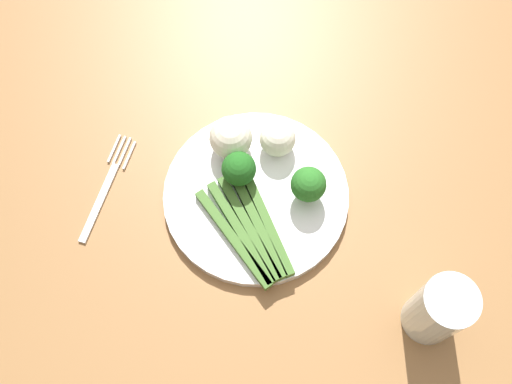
{
  "coord_description": "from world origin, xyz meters",
  "views": [
    {
      "loc": [
        -0.03,
        -0.35,
        1.5
      ],
      "look_at": [
        -0.07,
        -0.04,
        0.76
      ],
      "focal_mm": 41.79,
      "sensor_mm": 36.0,
      "label": 1
    }
  ],
  "objects": [
    {
      "name": "ground_plane",
      "position": [
        0.0,
        0.0,
        -0.01
      ],
      "size": [
        6.0,
        6.0,
        0.02
      ],
      "primitive_type": "cube",
      "color": "#B7A88E"
    },
    {
      "name": "water_glass",
      "position": [
        0.16,
        -0.17,
        0.8
      ],
      "size": [
        0.06,
        0.06,
        0.11
      ],
      "primitive_type": "cylinder",
      "color": "silver",
      "rests_on": "dining_table"
    },
    {
      "name": "cauliflower_back",
      "position": [
        -0.12,
        0.03,
        0.79
      ],
      "size": [
        0.06,
        0.06,
        0.06
      ],
      "primitive_type": "sphere",
      "color": "silver",
      "rests_on": "plate"
    },
    {
      "name": "fork",
      "position": [
        -0.28,
        -0.05,
        0.75
      ],
      "size": [
        0.04,
        0.17,
        0.0
      ],
      "rotation": [
        0.0,
        0.0,
        1.41
      ],
      "color": "silver",
      "rests_on": "dining_table"
    },
    {
      "name": "asparagus_bundle",
      "position": [
        -0.07,
        -0.09,
        0.76
      ],
      "size": [
        0.14,
        0.16,
        0.01
      ],
      "rotation": [
        0.0,
        0.0,
        2.2
      ],
      "color": "#3D6626",
      "rests_on": "plate"
    },
    {
      "name": "broccoli_outer_edge",
      "position": [
        -0.1,
        -0.02,
        0.79
      ],
      "size": [
        0.05,
        0.05,
        0.06
      ],
      "color": "#4C7F2B",
      "rests_on": "plate"
    },
    {
      "name": "cauliflower_mid",
      "position": [
        -0.05,
        0.04,
        0.78
      ],
      "size": [
        0.05,
        0.05,
        0.05
      ],
      "primitive_type": "sphere",
      "color": "white",
      "rests_on": "plate"
    },
    {
      "name": "broccoli_front_left",
      "position": [
        -0.01,
        -0.03,
        0.79
      ],
      "size": [
        0.05,
        0.05,
        0.06
      ],
      "color": "#568E33",
      "rests_on": "plate"
    },
    {
      "name": "plate",
      "position": [
        -0.07,
        -0.04,
        0.75
      ],
      "size": [
        0.25,
        0.25,
        0.01
      ],
      "primitive_type": "cylinder",
      "color": "white",
      "rests_on": "dining_table"
    },
    {
      "name": "dining_table",
      "position": [
        0.0,
        0.0,
        0.64
      ],
      "size": [
        1.18,
        1.09,
        0.74
      ],
      "color": "olive",
      "rests_on": "ground_plane"
    }
  ]
}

